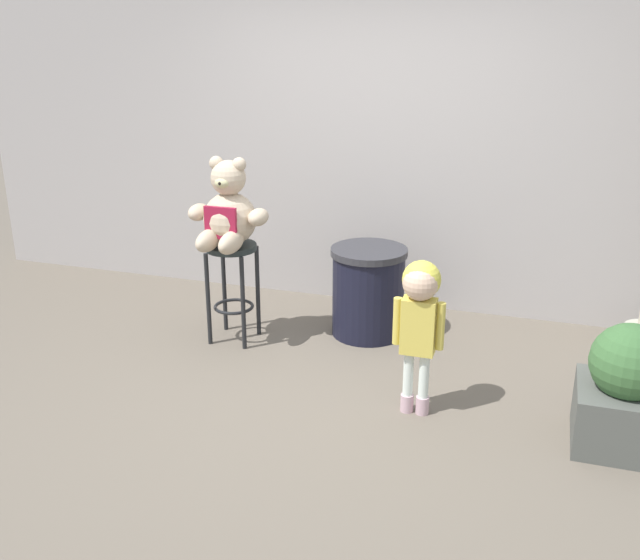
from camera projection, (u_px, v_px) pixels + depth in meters
The scene contains 7 objects.
ground_plane at pixel (302, 398), 4.59m from camera, with size 24.00×24.00×0.00m, color #645A4E.
building_wall at pixel (379, 111), 5.78m from camera, with size 7.24×0.30×3.12m, color #A49E9A.
bar_stool_with_teddy at pixel (232, 273), 5.27m from camera, with size 0.36×0.36×0.74m.
teddy_bear at pixel (228, 214), 5.09m from camera, with size 0.59×0.53×0.63m.
child_walking at pixel (420, 305), 4.20m from camera, with size 0.30×0.24×0.96m.
trash_bin at pixel (368, 291), 5.42m from camera, with size 0.57×0.57×0.67m.
planter_with_shrub at pixel (625, 392), 3.98m from camera, with size 0.51×0.51×0.73m.
Camera 1 is at (1.36, -3.84, 2.26)m, focal length 40.84 mm.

